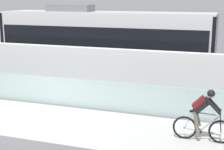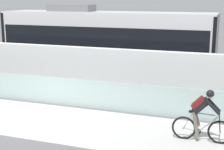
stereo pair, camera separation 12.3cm
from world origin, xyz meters
name	(u,v)px [view 1 (the left image)]	position (x,y,z in m)	size (l,w,h in m)	color
ground_plane	(35,120)	(0.00, 0.00, 0.00)	(200.00, 200.00, 0.00)	slate
bike_path_deck	(35,119)	(0.00, 0.00, 0.01)	(32.00, 3.20, 0.01)	silver
glass_parapet	(59,91)	(0.00, 1.85, 0.55)	(32.00, 0.05, 1.10)	#ADC6C1
concrete_barrier_wall	(78,70)	(0.00, 3.65, 1.04)	(32.00, 0.36, 2.07)	white
tram_rail_near	(98,80)	(0.00, 6.13, 0.00)	(32.00, 0.08, 0.01)	#595654
tram_rail_far	(108,74)	(0.00, 7.57, 0.00)	(32.00, 0.08, 0.01)	#595654
tram	(105,42)	(0.13, 6.85, 1.89)	(11.06, 2.54, 3.81)	silver
cyclist_on_bike	(203,116)	(5.68, 0.00, 0.80)	(1.77, 0.58, 1.61)	black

